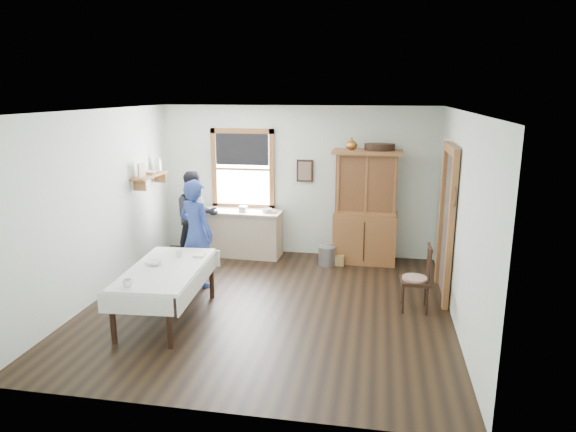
{
  "coord_description": "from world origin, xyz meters",
  "views": [
    {
      "loc": [
        1.45,
        -6.57,
        2.95
      ],
      "look_at": [
        0.23,
        0.3,
        1.24
      ],
      "focal_mm": 32.0,
      "sensor_mm": 36.0,
      "label": 1
    }
  ],
  "objects": [
    {
      "name": "rug_beater",
      "position": [
        2.45,
        0.3,
        1.72
      ],
      "size": [
        0.01,
        0.27,
        0.27
      ],
      "primitive_type": "torus",
      "rotation": [
        0.0,
        1.57,
        0.0
      ],
      "color": "black",
      "rests_on": "room"
    },
    {
      "name": "window",
      "position": [
        -1.0,
        2.46,
        1.64
      ],
      "size": [
        1.18,
        0.07,
        1.48
      ],
      "color": "white",
      "rests_on": "room"
    },
    {
      "name": "table_cup_b",
      "position": [
        -1.22,
        -0.19,
        0.75
      ],
      "size": [
        0.11,
        0.11,
        0.09
      ],
      "primitive_type": "imported",
      "rotation": [
        0.0,
        0.0,
        -0.23
      ],
      "color": "white",
      "rests_on": "dining_table"
    },
    {
      "name": "work_counter",
      "position": [
        -0.96,
        2.16,
        0.42
      ],
      "size": [
        1.5,
        0.62,
        0.84
      ],
      "primitive_type": "cube",
      "rotation": [
        0.0,
        0.0,
        -0.04
      ],
      "color": "tan",
      "rests_on": "room"
    },
    {
      "name": "figure_dark",
      "position": [
        -1.66,
        1.7,
        0.74
      ],
      "size": [
        0.91,
        0.87,
        1.49
      ],
      "primitive_type": "imported",
      "rotation": [
        0.0,
        0.0,
        0.58
      ],
      "color": "black",
      "rests_on": "room"
    },
    {
      "name": "dining_table",
      "position": [
        -1.23,
        -0.63,
        0.36
      ],
      "size": [
        1.05,
        1.84,
        0.71
      ],
      "primitive_type": "cube",
      "rotation": [
        0.0,
        0.0,
        0.07
      ],
      "color": "white",
      "rests_on": "room"
    },
    {
      "name": "table_cup_a",
      "position": [
        -1.39,
        -1.35,
        0.76
      ],
      "size": [
        0.14,
        0.14,
        0.09
      ],
      "primitive_type": "imported",
      "rotation": [
        0.0,
        0.0,
        0.24
      ],
      "color": "white",
      "rests_on": "dining_table"
    },
    {
      "name": "doorway",
      "position": [
        2.46,
        0.85,
        1.16
      ],
      "size": [
        0.09,
        1.14,
        2.22
      ],
      "color": "#443A30",
      "rests_on": "room"
    },
    {
      "name": "room",
      "position": [
        0.0,
        0.0,
        1.35
      ],
      "size": [
        5.01,
        5.01,
        2.7
      ],
      "color": "black",
      "rests_on": "ground"
    },
    {
      "name": "table_bowl",
      "position": [
        -1.41,
        -0.55,
        0.74
      ],
      "size": [
        0.25,
        0.25,
        0.05
      ],
      "primitive_type": "imported",
      "rotation": [
        0.0,
        0.0,
        0.32
      ],
      "color": "white",
      "rests_on": "dining_table"
    },
    {
      "name": "counter_bowl",
      "position": [
        -0.49,
        2.14,
        0.87
      ],
      "size": [
        0.19,
        0.19,
        0.06
      ],
      "primitive_type": "imported",
      "rotation": [
        0.0,
        0.0,
        0.01
      ],
      "color": "white",
      "rests_on": "work_counter"
    },
    {
      "name": "counter_book",
      "position": [
        -0.52,
        2.12,
        0.85
      ],
      "size": [
        0.24,
        0.27,
        0.02
      ],
      "primitive_type": "imported",
      "rotation": [
        0.0,
        0.0,
        0.34
      ],
      "color": "#735C4C",
      "rests_on": "work_counter"
    },
    {
      "name": "wall_shelf",
      "position": [
        -2.37,
        1.54,
        1.57
      ],
      "size": [
        0.24,
        1.0,
        0.44
      ],
      "color": "#98562F",
      "rests_on": "room"
    },
    {
      "name": "shelf_bowl",
      "position": [
        -2.37,
        1.55,
        1.6
      ],
      "size": [
        0.22,
        0.22,
        0.05
      ],
      "primitive_type": "imported",
      "color": "white",
      "rests_on": "wall_shelf"
    },
    {
      "name": "pail",
      "position": [
        0.64,
        1.9,
        0.17
      ],
      "size": [
        0.32,
        0.32,
        0.33
      ],
      "primitive_type": "cube",
      "rotation": [
        0.0,
        0.0,
        -0.05
      ],
      "color": "#96989E",
      "rests_on": "room"
    },
    {
      "name": "china_hutch",
      "position": [
        1.26,
        2.17,
        0.99
      ],
      "size": [
        1.17,
        0.58,
        1.98
      ],
      "primitive_type": "cube",
      "rotation": [
        0.0,
        0.0,
        -0.02
      ],
      "color": "#98562F",
      "rests_on": "room"
    },
    {
      "name": "framed_picture",
      "position": [
        0.15,
        2.46,
        1.55
      ],
      "size": [
        0.3,
        0.04,
        0.4
      ],
      "primitive_type": "cube",
      "color": "black",
      "rests_on": "room"
    },
    {
      "name": "wicker_basket",
      "position": [
        0.78,
        1.95,
        0.09
      ],
      "size": [
        0.31,
        0.22,
        0.18
      ],
      "primitive_type": "cube",
      "rotation": [
        0.0,
        0.0,
        0.0
      ],
      "color": "#AA8A4D",
      "rests_on": "room"
    },
    {
      "name": "woman_blue",
      "position": [
        -1.24,
        0.58,
        0.77
      ],
      "size": [
        0.67,
        0.57,
        1.55
      ],
      "primitive_type": "imported",
      "rotation": [
        0.0,
        0.0,
        2.72
      ],
      "color": "navy",
      "rests_on": "room"
    },
    {
      "name": "spindle_chair",
      "position": [
        2.01,
        0.23,
        0.47
      ],
      "size": [
        0.44,
        0.44,
        0.93
      ],
      "primitive_type": "cube",
      "rotation": [
        0.0,
        0.0,
        0.03
      ],
      "color": "black",
      "rests_on": "room"
    }
  ]
}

